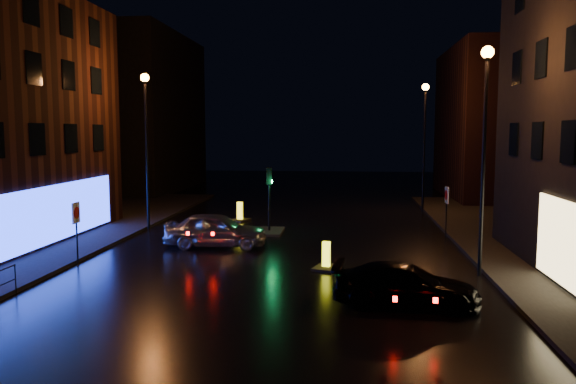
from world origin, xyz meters
name	(u,v)px	position (x,y,z in m)	size (l,w,h in m)	color
ground	(243,322)	(0.00, 0.00, 0.00)	(120.00, 120.00, 0.00)	black
building_far_left	(140,113)	(-16.00, 35.00, 7.00)	(8.00, 16.00, 14.00)	black
building_far_right	(499,123)	(15.00, 32.00, 6.00)	(8.00, 14.00, 12.00)	black
street_lamp_lfar	(146,127)	(-7.80, 14.00, 5.56)	(0.44, 0.44, 8.37)	black
street_lamp_rnear	(485,125)	(7.80, 6.00, 5.56)	(0.44, 0.44, 8.37)	black
street_lamp_rfar	(424,128)	(7.80, 22.00, 5.56)	(0.44, 0.44, 8.37)	black
traffic_signal	(269,223)	(-1.20, 14.00, 0.50)	(1.40, 2.40, 3.45)	black
silver_hatchback	(216,230)	(-3.15, 10.10, 0.80)	(1.89, 4.69, 1.60)	#B2B4BA
dark_sedan	(406,285)	(4.69, 2.02, 0.65)	(1.81, 4.46, 1.30)	black
bollard_near	(326,263)	(2.09, 6.41, 0.24)	(1.14, 1.42, 1.08)	black
bollard_far	(240,217)	(-3.48, 17.64, 0.25)	(1.23, 1.51, 1.14)	black
road_sign_left	(76,218)	(-7.90, 6.11, 1.89)	(0.10, 0.61, 2.52)	black
road_sign_right	(447,199)	(7.90, 13.81, 1.91)	(0.11, 0.62, 2.55)	black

